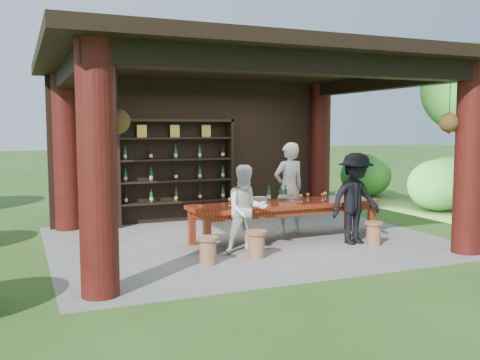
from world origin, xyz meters
name	(u,v)px	position (x,y,z in m)	size (l,w,h in m)	color
ground	(248,240)	(0.00, 0.00, 0.00)	(90.00, 90.00, 0.00)	#2D5119
pavilion	(239,131)	(-0.01, 0.43, 2.13)	(7.50, 6.00, 3.60)	slate
wine_shelf	(176,171)	(-0.74, 2.45, 1.20)	(2.71, 0.41, 2.39)	black
tasting_table	(285,208)	(0.68, -0.26, 0.64)	(3.86, 1.14, 0.75)	#631B0E
stool_near_left	(256,243)	(-0.42, -1.33, 0.25)	(0.35, 0.35, 0.46)	brown
stool_near_right	(374,233)	(2.01, -1.28, 0.23)	(0.34, 0.34, 0.44)	brown
stool_far_left	(208,250)	(-1.32, -1.42, 0.24)	(0.34, 0.34, 0.45)	brown
host	(289,188)	(1.07, 0.33, 0.95)	(0.69, 0.45, 1.89)	beige
guest_woman	(246,210)	(-0.46, -0.98, 0.78)	(0.75, 0.59, 1.55)	silver
guest_man	(355,198)	(1.76, -1.03, 0.86)	(1.12, 0.64, 1.73)	black
table_bottles	(278,193)	(0.68, 0.04, 0.90)	(0.41, 0.15, 0.31)	#194C1E
table_glasses	(303,197)	(1.09, -0.23, 0.82)	(2.38, 0.30, 0.15)	silver
napkin_basket	(259,201)	(0.09, -0.31, 0.82)	(0.26, 0.18, 0.14)	#BF6672
shrubs	(263,204)	(0.72, 0.82, 0.56)	(21.22, 9.01, 1.36)	#194C14
trees	(355,78)	(3.39, 1.41, 3.37)	(22.45, 10.26, 4.80)	#3F2819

